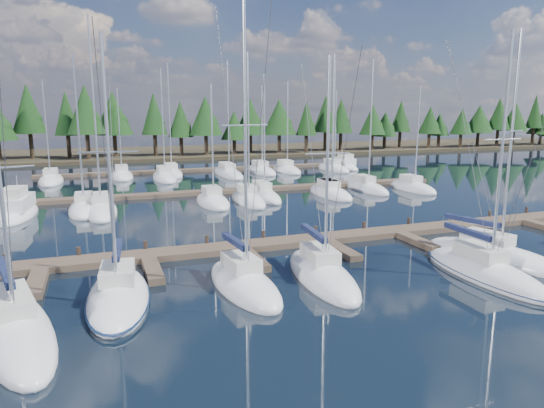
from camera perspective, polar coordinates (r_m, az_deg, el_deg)
name	(u,v)px	position (r m, az deg, el deg)	size (l,w,h in m)	color
ground	(266,209)	(45.35, -0.74, -0.60)	(260.00, 260.00, 0.00)	black
far_shore	(171,153)	(103.37, -11.79, 5.94)	(220.00, 30.00, 0.60)	#332B1C
main_dock	(325,241)	(33.94, 6.31, -4.35)	(44.00, 6.13, 0.90)	brown
back_docks	(217,179)	(63.87, -6.52, 2.94)	(50.00, 21.80, 0.40)	brown
front_sailboat_0	(15,329)	(23.28, -28.02, -12.84)	(5.18, 10.59, 12.78)	silver
front_sailboat_1	(118,296)	(25.05, -17.62, -10.32)	(3.79, 8.77, 13.30)	silver
front_sailboat_2	(244,283)	(25.57, -3.33, -9.27)	(3.31, 7.74, 15.34)	silver
front_sailboat_3	(322,274)	(27.09, 5.89, -8.19)	(3.46, 8.89, 12.64)	silver
front_sailboat_4	(484,272)	(29.74, 23.68, -7.32)	(2.74, 9.26, 13.91)	silver
front_sailboat_5	(492,256)	(33.10, 24.49, -5.55)	(5.41, 9.45, 14.44)	silver
back_sailboat_rows	(224,184)	(59.16, -5.70, 2.37)	(44.88, 32.04, 17.74)	silver
motor_yacht_left	(17,211)	(47.61, -27.81, -0.76)	(3.81, 8.85, 4.28)	silver
motor_yacht_right	(344,166)	(77.52, 8.48, 4.50)	(2.72, 7.89, 3.92)	silver
tree_line	(160,119)	(92.89, -13.02, 9.70)	(184.15, 11.42, 13.72)	black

